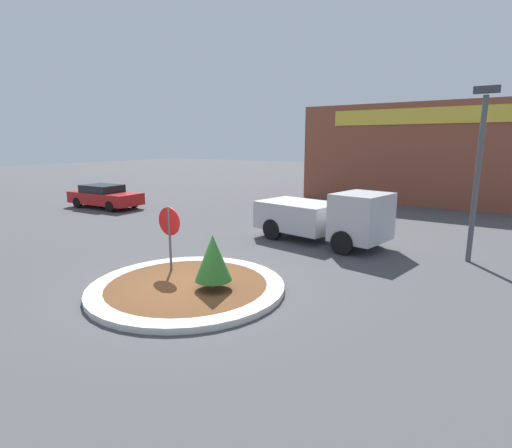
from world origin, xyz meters
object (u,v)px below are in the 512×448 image
utility_truck (324,217)px  light_pole (479,160)px  parked_sedan_red (105,196)px  stop_sign (169,228)px

utility_truck → light_pole: (4.88, 0.34, 2.22)m
utility_truck → parked_sedan_red: bearing=-172.9°
stop_sign → light_pole: (6.96, 6.26, 1.84)m
utility_truck → light_pole: bearing=13.2°
light_pole → utility_truck: bearing=-176.0°
light_pole → parked_sedan_red: bearing=179.4°
stop_sign → parked_sedan_red: size_ratio=0.44×
stop_sign → light_pole: light_pole is taller
utility_truck → parked_sedan_red: size_ratio=1.16×
utility_truck → stop_sign: bearing=-100.1°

